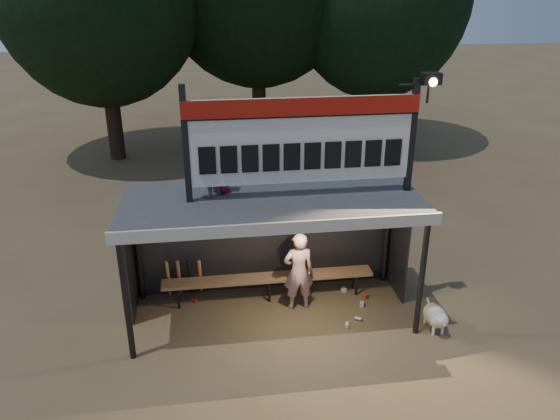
{
  "coord_description": "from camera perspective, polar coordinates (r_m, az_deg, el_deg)",
  "views": [
    {
      "loc": [
        -1.05,
        -8.37,
        5.72
      ],
      "look_at": [
        0.2,
        0.4,
        1.9
      ],
      "focal_mm": 35.0,
      "sensor_mm": 36.0,
      "label": 1
    }
  ],
  "objects": [
    {
      "name": "bench",
      "position": [
        10.43,
        -1.21,
        -7.16
      ],
      "size": [
        4.0,
        0.35,
        0.48
      ],
      "color": "#8E6543",
      "rests_on": "ground"
    },
    {
      "name": "scoreboard_assembly",
      "position": [
        8.85,
        2.69,
        7.58
      ],
      "size": [
        4.1,
        0.27,
        1.99
      ],
      "color": "black",
      "rests_on": "dugout_shelter"
    },
    {
      "name": "dog",
      "position": [
        10.01,
        15.97,
        -10.62
      ],
      "size": [
        0.36,
        0.81,
        0.49
      ],
      "color": "beige",
      "rests_on": "ground"
    },
    {
      "name": "child_a",
      "position": [
        9.05,
        -7.55,
        4.21
      ],
      "size": [
        0.58,
        0.56,
        0.94
      ],
      "primitive_type": "imported",
      "rotation": [
        0.0,
        0.0,
        3.79
      ],
      "color": "slate",
      "rests_on": "dugout_shelter"
    },
    {
      "name": "player",
      "position": [
        9.98,
        1.93,
        -6.43
      ],
      "size": [
        0.58,
        0.4,
        1.54
      ],
      "primitive_type": "imported",
      "rotation": [
        0.0,
        0.0,
        3.19
      ],
      "color": "silver",
      "rests_on": "ground"
    },
    {
      "name": "ground",
      "position": [
        10.19,
        -0.81,
        -10.81
      ],
      "size": [
        80.0,
        80.0,
        0.0
      ],
      "primitive_type": "plane",
      "color": "brown",
      "rests_on": "ground"
    },
    {
      "name": "child_b",
      "position": [
        9.23,
        -6.2,
        4.38
      ],
      "size": [
        0.49,
        0.45,
        0.85
      ],
      "primitive_type": "imported",
      "rotation": [
        0.0,
        0.0,
        2.59
      ],
      "color": "maroon",
      "rests_on": "dugout_shelter"
    },
    {
      "name": "litter",
      "position": [
        10.42,
        5.14,
        -9.84
      ],
      "size": [
        3.39,
        1.34,
        0.08
      ],
      "color": "#AC2C1D",
      "rests_on": "ground"
    },
    {
      "name": "bats",
      "position": [
        10.62,
        -9.96,
        -6.95
      ],
      "size": [
        0.67,
        0.35,
        0.84
      ],
      "color": "#9A7848",
      "rests_on": "ground"
    },
    {
      "name": "dugout_shelter",
      "position": [
        9.51,
        -1.06,
        -0.73
      ],
      "size": [
        5.1,
        2.08,
        2.32
      ],
      "color": "#38373A",
      "rests_on": "ground"
    }
  ]
}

